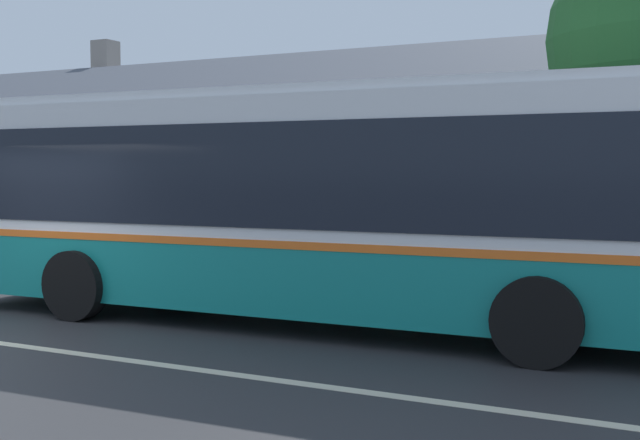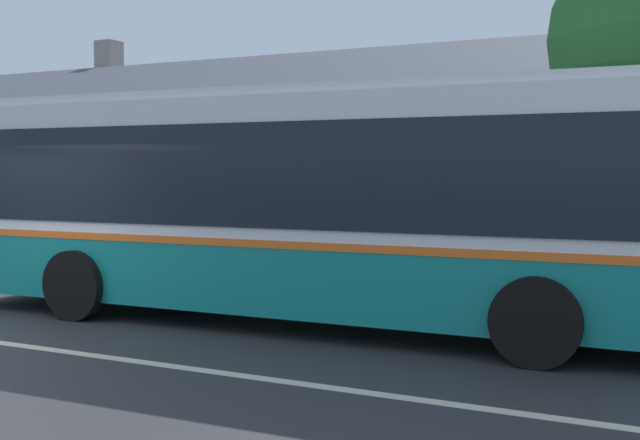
# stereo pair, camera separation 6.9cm
# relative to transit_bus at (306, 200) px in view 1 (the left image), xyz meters

# --- Properties ---
(sidewalk_far) EXTENTS (60.00, 3.00, 0.15)m
(sidewalk_far) POSITION_rel_transit_bus_xyz_m (-3.36, 3.10, -1.65)
(sidewalk_far) COLOR #9E9E99
(sidewalk_far) RESTS_ON ground
(community_building) EXTENTS (27.87, 9.98, 6.50)m
(community_building) POSITION_rel_transit_bus_xyz_m (-6.14, 10.52, 0.22)
(community_building) COLOR gray
(community_building) RESTS_ON ground
(transit_bus) EXTENTS (11.15, 2.95, 3.21)m
(transit_bus) POSITION_rel_transit_bus_xyz_m (0.00, 0.00, 0.00)
(transit_bus) COLOR #147F7A
(transit_bus) RESTS_ON ground
(bench_by_building) EXTENTS (1.57, 0.51, 0.94)m
(bench_by_building) POSITION_rel_transit_bus_xyz_m (-7.32, 2.89, -1.16)
(bench_by_building) COLOR brown
(bench_by_building) RESTS_ON sidewalk_far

